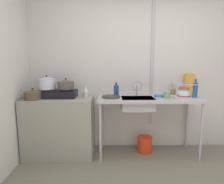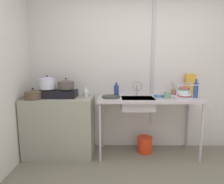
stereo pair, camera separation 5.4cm
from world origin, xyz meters
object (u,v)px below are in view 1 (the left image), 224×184
Objects in this scene: frying_pan at (111,97)px; faucet at (137,86)px; stove at (57,94)px; cereal_box at (189,84)px; dish_rack at (183,93)px; sink_basin at (138,104)px; cup_by_rack at (167,95)px; pot_on_right_burner at (66,84)px; pot_on_left_burner at (47,83)px; utensil_jar at (173,92)px; percolator at (86,92)px; bottle_by_rack at (195,90)px; bucket_on_floor at (144,144)px; bottle_by_sink at (116,91)px; small_bowl_on_drainboard at (159,96)px; pot_beside_stove at (33,95)px.

faucet is at bearing 17.19° from frying_pan.
cereal_box is (2.07, 0.24, 0.11)m from stove.
dish_rack is (1.89, 0.00, 0.01)m from stove.
frying_pan is (-0.39, 0.02, 0.10)m from sink_basin.
frying_pan is (-0.41, -0.13, -0.14)m from faucet.
dish_rack is 3.69× the size of cup_by_rack.
pot_on_left_burner is at bearing 180.00° from pot_on_right_burner.
faucet is (1.07, 0.10, -0.05)m from pot_on_right_burner.
cup_by_rack is 0.35m from utensil_jar.
pot_on_left_burner is at bearing -174.74° from percolator.
sink_basin is 1.69× the size of bottle_by_rack.
bucket_on_floor is (-0.69, 0.14, -0.89)m from bottle_by_rack.
dish_rack is (0.68, -0.10, -0.09)m from faucet.
bottle_by_rack reaches higher than frying_pan.
stove is at bearing -172.79° from utensil_jar.
percolator is at bearing 5.26° from pot_on_left_burner.
cup_by_rack is at bearing -122.30° from utensil_jar.
pot_on_right_burner is 2.69× the size of cup_by_rack.
frying_pan is at bearing -1.91° from pot_on_right_burner.
sink_basin is 0.68m from utensil_jar.
pot_on_left_burner reaches higher than frying_pan.
bottle_by_sink is 0.97m from bucket_on_floor.
small_bowl_on_drainboard is 0.60m from cereal_box.
pot_beside_stove is 2.19m from dish_rack.
cereal_box reaches higher than small_bowl_on_drainboard.
pot_on_left_burner is 1.04× the size of faucet.
pot_on_right_burner is 0.98× the size of bucket_on_floor.
pot_beside_stove is 2.65× the size of cup_by_rack.
bottle_by_sink is at bearing 159.92° from sink_basin.
stove is at bearing -178.72° from small_bowl_on_drainboard.
frying_pan is (0.94, -0.02, -0.20)m from pot_on_left_burner.
cup_by_rack is at bearing -150.37° from cereal_box.
bottle_by_rack is 0.33m from cereal_box.
frying_pan is 0.95m from bucket_on_floor.
percolator is 0.49× the size of cereal_box.
bucket_on_floor is at bearing 35.28° from sink_basin.
stove is at bearing -175.35° from bottle_by_sink.
pot_on_right_burner is at bearing -177.37° from bucket_on_floor.
bottle_by_rack is (1.13, -0.16, 0.03)m from bottle_by_sink.
utensil_jar is at bearing 177.17° from cereal_box.
bucket_on_floor is at bearing -2.18° from bottle_by_sink.
dish_rack is at bearing -4.64° from small_bowl_on_drainboard.
sink_basin is 2.20× the size of bottle_by_sink.
pot_beside_stove is 1.91m from cup_by_rack.
small_bowl_on_drainboard is 0.34m from utensil_jar.
dish_rack is at bearing 3.83° from sink_basin.
bucket_on_floor is (-0.73, -0.18, -0.93)m from cereal_box.
dish_rack reaches higher than bucket_on_floor.
stove is 1.82m from utensil_jar.
faucet is at bearing -168.22° from utensil_jar.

